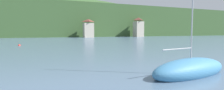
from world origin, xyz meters
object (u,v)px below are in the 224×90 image
at_px(shore_building_westcentral, 88,29).
at_px(mooring_buoy_mid, 19,46).
at_px(shore_building_central, 138,27).
at_px(sailboat_near_1, 190,69).

xyz_separation_m(shore_building_westcentral, mooring_buoy_mid, (-27.23, -46.10, -4.59)).
distance_m(shore_building_central, mooring_buoy_mid, 73.93).
distance_m(shore_building_westcentral, mooring_buoy_mid, 53.74).
height_order(shore_building_westcentral, mooring_buoy_mid, shore_building_westcentral).
bearing_deg(shore_building_central, shore_building_westcentral, -179.26).
bearing_deg(sailboat_near_1, mooring_buoy_mid, 104.10).
distance_m(shore_building_westcentral, shore_building_central, 30.02).
height_order(shore_building_westcentral, shore_building_central, shore_building_central).
height_order(shore_building_central, mooring_buoy_mid, shore_building_central).
relative_size(sailboat_near_1, mooring_buoy_mid, 19.01).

